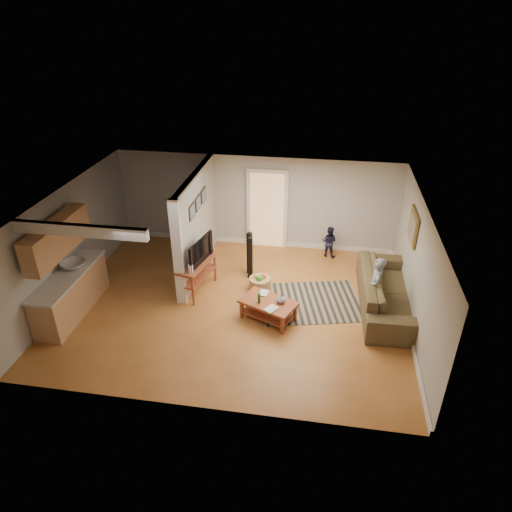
# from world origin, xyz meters

# --- Properties ---
(ground) EXTENTS (7.50, 7.50, 0.00)m
(ground) POSITION_xyz_m (0.00, 0.00, 0.00)
(ground) COLOR #945525
(ground) RESTS_ON ground
(room_shell) EXTENTS (7.54, 6.02, 2.52)m
(room_shell) POSITION_xyz_m (-1.07, 0.43, 1.46)
(room_shell) COLOR #B9B7B1
(room_shell) RESTS_ON ground
(area_rug) EXTENTS (2.59, 2.13, 0.01)m
(area_rug) POSITION_xyz_m (1.65, 0.37, 0.01)
(area_rug) COLOR black
(area_rug) RESTS_ON ground
(sofa) EXTENTS (1.18, 2.85, 0.82)m
(sofa) POSITION_xyz_m (3.30, 0.45, 0.00)
(sofa) COLOR #4B4425
(sofa) RESTS_ON ground
(coffee_table) EXTENTS (1.31, 1.07, 0.67)m
(coffee_table) POSITION_xyz_m (0.81, -0.39, 0.35)
(coffee_table) COLOR brown
(coffee_table) RESTS_ON ground
(tv_console) EXTENTS (0.74, 1.34, 1.09)m
(tv_console) POSITION_xyz_m (-0.94, 0.40, 0.73)
(tv_console) COLOR brown
(tv_console) RESTS_ON ground
(speaker_left) EXTENTS (0.11, 0.11, 1.09)m
(speaker_left) POSITION_xyz_m (0.14, 1.20, 0.55)
(speaker_left) COLOR black
(speaker_left) RESTS_ON ground
(speaker_right) EXTENTS (0.13, 0.13, 1.12)m
(speaker_right) POSITION_xyz_m (0.09, 1.40, 0.56)
(speaker_right) COLOR black
(speaker_right) RESTS_ON ground
(toy_basket) EXTENTS (0.50, 0.50, 0.45)m
(toy_basket) POSITION_xyz_m (0.45, 0.67, 0.19)
(toy_basket) COLOR #A78648
(toy_basket) RESTS_ON ground
(child) EXTENTS (0.35, 0.51, 1.35)m
(child) POSITION_xyz_m (3.00, 0.17, 0.00)
(child) COLOR gray
(child) RESTS_ON ground
(toddler) EXTENTS (0.49, 0.42, 0.85)m
(toddler) POSITION_xyz_m (2.00, 2.59, 0.00)
(toddler) COLOR #1B1B38
(toddler) RESTS_ON ground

